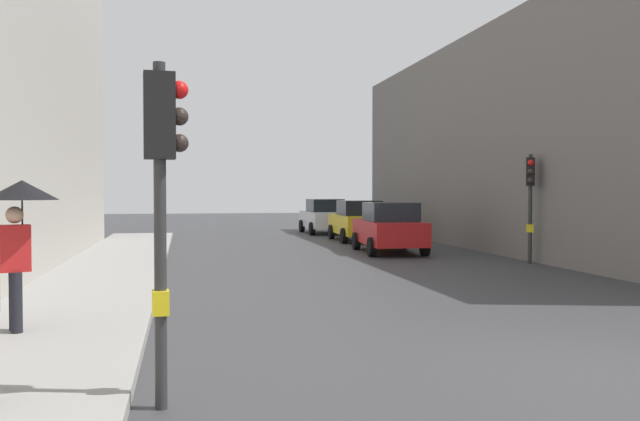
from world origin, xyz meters
name	(u,v)px	position (x,y,z in m)	size (l,w,h in m)	color
ground_plane	(606,371)	(0.00, 0.00, 0.00)	(120.00, 120.00, 0.00)	#38383A
sidewalk_kerb	(80,302)	(-6.82, 6.00, 0.08)	(2.75, 40.00, 0.16)	gray
building_facade_right	(612,144)	(11.45, 16.35, 4.00)	(12.00, 25.91, 8.00)	slate
traffic_light_near_left	(162,171)	(-5.13, -0.38, 2.34)	(0.44, 0.26, 3.39)	#2D2D2D
traffic_light_mid_street	(530,188)	(5.14, 11.16, 2.24)	(0.34, 0.45, 3.25)	#2D2D2D
car_white_compact	(324,216)	(2.14, 26.64, 0.88)	(2.07, 4.22, 1.76)	silver
car_yellow_taxi	(358,221)	(2.49, 21.10, 0.88)	(2.11, 4.25, 1.76)	yellow
car_red_sedan	(389,228)	(2.12, 15.43, 0.88)	(2.23, 4.31, 1.76)	red
pedestrian_with_umbrella	(20,213)	(-7.19, 3.02, 1.84)	(1.00, 1.00, 2.14)	black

